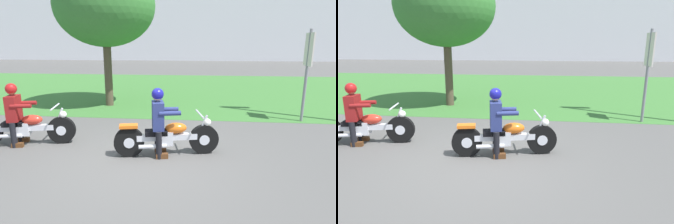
# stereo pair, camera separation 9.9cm
# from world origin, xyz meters

# --- Properties ---
(ground) EXTENTS (120.00, 120.00, 0.00)m
(ground) POSITION_xyz_m (0.00, 0.00, 0.00)
(ground) COLOR #565451
(grass_verge) EXTENTS (60.00, 12.00, 0.01)m
(grass_verge) POSITION_xyz_m (0.00, 9.14, 0.00)
(grass_verge) COLOR #3D7533
(grass_verge) RESTS_ON ground
(stadium_facade) EXTENTS (59.43, 8.00, 13.38)m
(stadium_facade) POSITION_xyz_m (0.08, 36.12, 6.69)
(stadium_facade) COLOR silver
(stadium_facade) RESTS_ON ground
(motorcycle_lead) EXTENTS (2.10, 0.77, 0.86)m
(motorcycle_lead) POSITION_xyz_m (0.50, 0.44, 0.38)
(motorcycle_lead) COLOR black
(motorcycle_lead) RESTS_ON ground
(rider_lead) EXTENTS (0.61, 0.54, 1.38)m
(rider_lead) POSITION_xyz_m (0.33, 0.41, 0.80)
(rider_lead) COLOR black
(rider_lead) RESTS_ON ground
(motorcycle_follow) EXTENTS (2.17, 0.78, 0.87)m
(motorcycle_follow) POSITION_xyz_m (-2.73, 0.72, 0.38)
(motorcycle_follow) COLOR black
(motorcycle_follow) RESTS_ON ground
(rider_follow) EXTENTS (0.61, 0.54, 1.39)m
(rider_follow) POSITION_xyz_m (-2.89, 0.69, 0.81)
(rider_follow) COLOR black
(rider_follow) RESTS_ON ground
(tree_roadside) EXTENTS (3.43, 3.43, 4.83)m
(tree_roadside) POSITION_xyz_m (-2.11, 4.94, 3.44)
(tree_roadside) COLOR brown
(tree_roadside) RESTS_ON ground
(sign_banner) EXTENTS (0.08, 0.60, 2.60)m
(sign_banner) POSITION_xyz_m (4.12, 3.39, 1.72)
(sign_banner) COLOR gray
(sign_banner) RESTS_ON ground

